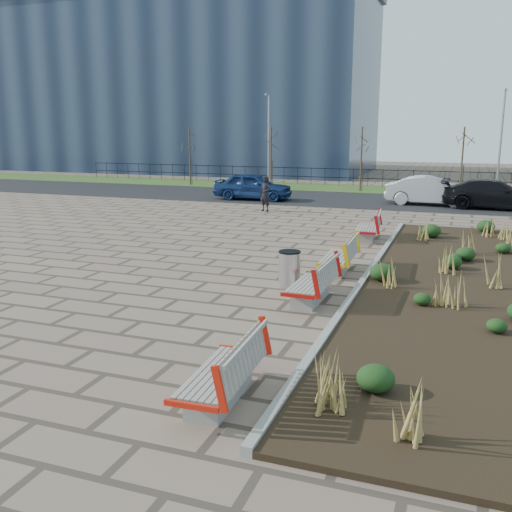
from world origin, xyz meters
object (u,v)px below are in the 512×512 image
(litter_bin, at_px, (290,270))
(pedestrian, at_px, (265,194))
(bench_a, at_px, (219,370))
(car_black, at_px, (494,194))
(car_blue, at_px, (253,186))
(lamp_east, at_px, (500,145))
(bench_b, at_px, (310,281))
(lamp_west, at_px, (269,142))
(car_silver, at_px, (430,191))
(bench_d, at_px, (367,226))
(bench_c, at_px, (337,255))

(litter_bin, distance_m, pedestrian, 13.54)
(bench_a, relative_size, pedestrian, 1.23)
(bench_a, relative_size, car_black, 0.42)
(car_blue, relative_size, lamp_east, 0.73)
(bench_b, distance_m, car_blue, 19.26)
(lamp_west, bearing_deg, car_blue, -79.61)
(litter_bin, distance_m, car_silver, 17.76)
(bench_d, xyz_separation_m, lamp_east, (5.00, 15.33, 2.54))
(bench_d, height_order, pedestrian, pedestrian)
(car_silver, distance_m, lamp_east, 6.31)
(bench_a, bearing_deg, car_blue, 106.69)
(bench_b, distance_m, bench_c, 2.97)
(car_silver, relative_size, lamp_east, 0.75)
(bench_b, height_order, bench_d, same)
(bench_d, relative_size, car_silver, 0.46)
(bench_b, height_order, pedestrian, pedestrian)
(bench_b, height_order, litter_bin, bench_b)
(car_silver, bearing_deg, litter_bin, 175.58)
(bench_d, height_order, car_silver, car_silver)
(bench_b, distance_m, bench_d, 8.06)
(bench_c, distance_m, litter_bin, 2.13)
(bench_a, height_order, litter_bin, bench_a)
(bench_d, distance_m, lamp_east, 16.32)
(bench_b, height_order, lamp_east, lamp_east)
(bench_c, xyz_separation_m, bench_d, (0.00, 5.09, 0.00))
(car_silver, bearing_deg, bench_d, 174.78)
(bench_c, relative_size, bench_d, 1.00)
(lamp_west, bearing_deg, lamp_east, 0.00)
(bench_a, xyz_separation_m, bench_c, (0.00, 8.30, 0.00))
(bench_d, xyz_separation_m, litter_bin, (-0.81, -7.06, -0.03))
(litter_bin, distance_m, lamp_east, 23.27)
(bench_b, bearing_deg, car_blue, 115.46)
(car_black, bearing_deg, pedestrian, 115.20)
(car_blue, bearing_deg, bench_b, -158.38)
(bench_a, bearing_deg, bench_b, 87.57)
(pedestrian, bearing_deg, bench_d, -21.01)
(bench_d, bearing_deg, bench_b, -95.51)
(lamp_west, bearing_deg, bench_a, -72.60)
(bench_d, bearing_deg, bench_a, -95.51)
(bench_d, xyz_separation_m, car_black, (4.65, 10.11, 0.24))
(bench_b, bearing_deg, bench_d, 91.15)
(pedestrian, relative_size, lamp_east, 0.29)
(litter_bin, distance_m, car_blue, 18.02)
(pedestrian, height_order, lamp_east, lamp_east)
(litter_bin, bearing_deg, lamp_west, 110.09)
(bench_d, height_order, car_black, car_black)
(lamp_west, distance_m, lamp_east, 14.00)
(bench_c, height_order, pedestrian, pedestrian)
(bench_d, distance_m, pedestrian, 8.03)
(car_black, bearing_deg, bench_a, 170.29)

